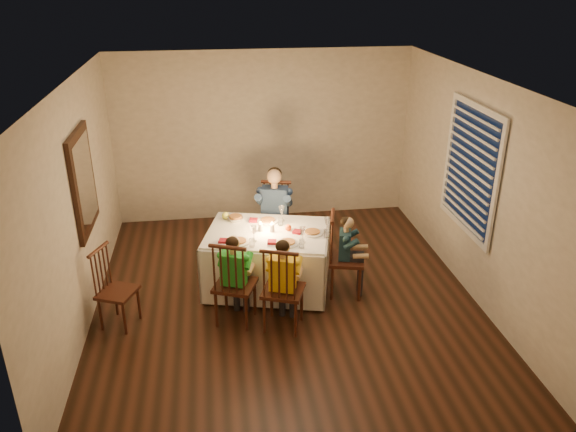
{
  "coord_description": "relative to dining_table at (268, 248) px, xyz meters",
  "views": [
    {
      "loc": [
        -0.79,
        -5.78,
        3.68
      ],
      "look_at": [
        0.05,
        0.15,
        1.01
      ],
      "focal_mm": 35.0,
      "sensor_mm": 36.0,
      "label": 1
    }
  ],
  "objects": [
    {
      "name": "setting_adult",
      "position": [
        0.03,
        0.28,
        0.23
      ],
      "size": [
        0.32,
        0.32,
        0.02
      ],
      "primitive_type": "cylinder",
      "rotation": [
        0.0,
        0.0,
        -0.25
      ],
      "color": "white",
      "rests_on": "dining_table"
    },
    {
      "name": "window_blinds",
      "position": [
        2.39,
        -0.17,
        0.95
      ],
      "size": [
        0.07,
        1.34,
        1.54
      ],
      "color": "black",
      "rests_on": "wall_right"
    },
    {
      "name": "adult",
      "position": [
        0.18,
        0.81,
        -0.55
      ],
      "size": [
        0.56,
        0.54,
        1.27
      ],
      "primitive_type": null,
      "rotation": [
        0.0,
        0.0,
        -0.25
      ],
      "color": "navy",
      "rests_on": "ground"
    },
    {
      "name": "chair_near_left",
      "position": [
        -0.44,
        -0.68,
        -0.55
      ],
      "size": [
        0.55,
        0.54,
        1.04
      ],
      "primitive_type": null,
      "rotation": [
        0.0,
        0.0,
        2.77
      ],
      "color": "#35190E",
      "rests_on": "ground"
    },
    {
      "name": "wall_mirror",
      "position": [
        -2.04,
        0.03,
        0.95
      ],
      "size": [
        0.06,
        0.95,
        1.15
      ],
      "color": "black",
      "rests_on": "wall_left"
    },
    {
      "name": "ceiling",
      "position": [
        0.18,
        -0.27,
        2.05
      ],
      "size": [
        5.0,
        5.0,
        0.0
      ],
      "primitive_type": "plane",
      "color": "white",
      "rests_on": "wall_back"
    },
    {
      "name": "dining_table",
      "position": [
        0.0,
        0.0,
        0.0
      ],
      "size": [
        1.68,
        1.39,
        0.74
      ],
      "rotation": [
        0.0,
        0.0,
        -0.25
      ],
      "color": "white",
      "rests_on": "ground"
    },
    {
      "name": "candle_left",
      "position": [
        -0.08,
        0.02,
        0.27
      ],
      "size": [
        0.06,
        0.06,
        0.1
      ],
      "primitive_type": "cylinder",
      "color": "silver",
      "rests_on": "dining_table"
    },
    {
      "name": "child_green",
      "position": [
        -0.44,
        -0.68,
        -0.55
      ],
      "size": [
        0.45,
        0.43,
        1.07
      ],
      "primitive_type": null,
      "rotation": [
        0.0,
        0.0,
        2.77
      ],
      "color": "green",
      "rests_on": "ground"
    },
    {
      "name": "wall_right",
      "position": [
        2.43,
        -0.27,
        0.75
      ],
      "size": [
        0.02,
        5.0,
        2.6
      ],
      "primitive_type": "cube",
      "color": "beige",
      "rests_on": "ground"
    },
    {
      "name": "chair_extra",
      "position": [
        -1.72,
        -0.57,
        -0.55
      ],
      "size": [
        0.49,
        0.5,
        0.94
      ],
      "primitive_type": null,
      "rotation": [
        0.0,
        0.0,
        1.16
      ],
      "color": "#35190E",
      "rests_on": "ground"
    },
    {
      "name": "squash",
      "position": [
        -0.48,
        0.44,
        0.26
      ],
      "size": [
        0.09,
        0.09,
        0.09
      ],
      "primitive_type": "sphere",
      "color": "#F8FF43",
      "rests_on": "dining_table"
    },
    {
      "name": "setting_yellow",
      "position": [
        0.19,
        -0.36,
        0.23
      ],
      "size": [
        0.32,
        0.32,
        0.02
      ],
      "primitive_type": "cylinder",
      "rotation": [
        0.0,
        0.0,
        -0.25
      ],
      "color": "white",
      "rests_on": "dining_table"
    },
    {
      "name": "setting_green",
      "position": [
        -0.36,
        -0.25,
        0.23
      ],
      "size": [
        0.32,
        0.32,
        0.02
      ],
      "primitive_type": "cylinder",
      "rotation": [
        0.0,
        0.0,
        -0.25
      ],
      "color": "white",
      "rests_on": "dining_table"
    },
    {
      "name": "child_teal",
      "position": [
        0.92,
        -0.27,
        -0.55
      ],
      "size": [
        0.37,
        0.39,
        1.02
      ],
      "primitive_type": null,
      "rotation": [
        0.0,
        0.0,
        1.33
      ],
      "color": "#19343E",
      "rests_on": "ground"
    },
    {
      "name": "chair_adult",
      "position": [
        0.18,
        0.81,
        -0.55
      ],
      "size": [
        0.52,
        0.5,
        1.04
      ],
      "primitive_type": null,
      "rotation": [
        0.0,
        0.0,
        -0.25
      ],
      "color": "#35190E",
      "rests_on": "ground"
    },
    {
      "name": "wall_left",
      "position": [
        -2.07,
        -0.27,
        0.75
      ],
      "size": [
        0.02,
        5.0,
        2.6
      ],
      "primitive_type": "cube",
      "color": "beige",
      "rests_on": "ground"
    },
    {
      "name": "candle_right",
      "position": [
        0.06,
        -0.01,
        0.27
      ],
      "size": [
        0.06,
        0.06,
        0.1
      ],
      "primitive_type": "cylinder",
      "color": "silver",
      "rests_on": "dining_table"
    },
    {
      "name": "child_yellow",
      "position": [
        0.08,
        -0.87,
        -0.55
      ],
      "size": [
        0.46,
        0.44,
        1.09
      ],
      "primitive_type": null,
      "rotation": [
        0.0,
        0.0,
        2.78
      ],
      "color": "yellow",
      "rests_on": "ground"
    },
    {
      "name": "chair_end",
      "position": [
        0.92,
        -0.27,
        -0.55
      ],
      "size": [
        0.5,
        0.51,
        1.04
      ],
      "primitive_type": null,
      "rotation": [
        0.0,
        0.0,
        1.33
      ],
      "color": "#35190E",
      "rests_on": "ground"
    },
    {
      "name": "setting_teal",
      "position": [
        0.53,
        -0.13,
        0.23
      ],
      "size": [
        0.32,
        0.32,
        0.02
      ],
      "primitive_type": "cylinder",
      "rotation": [
        0.0,
        0.0,
        -0.25
      ],
      "color": "white",
      "rests_on": "dining_table"
    },
    {
      "name": "ground",
      "position": [
        0.18,
        -0.27,
        -0.55
      ],
      "size": [
        5.0,
        5.0,
        0.0
      ],
      "primitive_type": "plane",
      "color": "black",
      "rests_on": "ground"
    },
    {
      "name": "chair_near_right",
      "position": [
        0.08,
        -0.87,
        -0.55
      ],
      "size": [
        0.54,
        0.53,
        1.04
      ],
      "primitive_type": null,
      "rotation": [
        0.0,
        0.0,
        2.78
      ],
      "color": "#35190E",
      "rests_on": "ground"
    },
    {
      "name": "wall_back",
      "position": [
        0.18,
        2.23,
        0.75
      ],
      "size": [
        4.5,
        0.02,
        2.6
      ],
      "primitive_type": "cube",
      "color": "beige",
      "rests_on": "ground"
    },
    {
      "name": "serving_bowl",
      "position": [
        -0.36,
        0.37,
        0.24
      ],
      "size": [
        0.23,
        0.23,
        0.05
      ],
      "primitive_type": "imported",
      "rotation": [
        0.0,
        0.0,
        0.13
      ],
      "color": "white",
      "rests_on": "dining_table"
    },
    {
      "name": "orange_fruit",
      "position": [
        0.25,
        -0.01,
        0.26
      ],
      "size": [
        0.08,
        0.08,
        0.08
      ],
      "primitive_type": "sphere",
      "color": "#FF5B15",
      "rests_on": "dining_table"
    }
  ]
}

